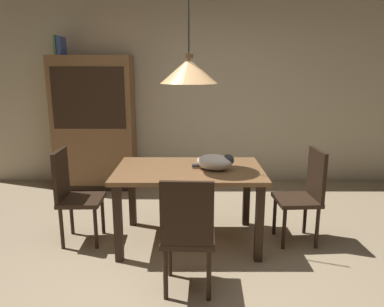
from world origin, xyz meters
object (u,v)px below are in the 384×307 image
(dining_table, at_px, (190,179))
(chair_near_front, at_px, (189,231))
(chair_left_side, at_px, (74,192))
(chair_right_side, at_px, (306,192))
(book_blue_wide, at_px, (63,46))
(book_green_slim, at_px, (58,45))
(pendant_lamp, at_px, (190,71))
(hutch_bookcase, at_px, (96,126))
(cat_sleeping, at_px, (217,162))

(dining_table, xyz_separation_m, chair_near_front, (-0.00, -0.88, -0.14))
(chair_left_side, bearing_deg, chair_right_side, 0.18)
(chair_right_side, height_order, book_blue_wide, book_blue_wide)
(chair_left_side, xyz_separation_m, book_green_slim, (-0.65, 1.73, 1.47))
(pendant_lamp, xyz_separation_m, book_blue_wide, (-1.72, 1.73, 0.31))
(book_green_slim, bearing_deg, hutch_bookcase, -0.20)
(chair_right_side, distance_m, pendant_lamp, 1.61)
(book_blue_wide, bearing_deg, book_green_slim, 180.00)
(chair_near_front, distance_m, cat_sleeping, 0.92)
(chair_right_side, height_order, book_green_slim, book_green_slim)
(chair_near_front, xyz_separation_m, book_green_slim, (-1.77, 2.60, 1.47))
(dining_table, relative_size, chair_right_side, 1.51)
(chair_right_side, xyz_separation_m, book_blue_wide, (-2.85, 1.72, 1.46))
(chair_right_side, relative_size, book_green_slim, 3.58)
(chair_left_side, relative_size, cat_sleeping, 2.28)
(dining_table, relative_size, cat_sleeping, 3.43)
(cat_sleeping, bearing_deg, hutch_bookcase, 131.85)
(cat_sleeping, bearing_deg, book_blue_wide, 137.94)
(book_green_slim, bearing_deg, book_blue_wide, 0.00)
(chair_near_front, xyz_separation_m, book_blue_wide, (-1.72, 2.60, 1.46))
(hutch_bookcase, height_order, book_blue_wide, book_blue_wide)
(chair_left_side, xyz_separation_m, book_blue_wide, (-0.59, 1.73, 1.46))
(pendant_lamp, bearing_deg, chair_left_side, -179.89)
(chair_right_side, relative_size, book_blue_wide, 3.88)
(dining_table, distance_m, hutch_bookcase, 2.20)
(chair_near_front, relative_size, hutch_bookcase, 0.50)
(book_blue_wide, bearing_deg, chair_near_front, -56.61)
(hutch_bookcase, relative_size, book_blue_wide, 7.71)
(chair_right_side, xyz_separation_m, book_green_slim, (-2.91, 1.72, 1.47))
(chair_right_side, xyz_separation_m, chair_left_side, (-2.26, -0.01, 0.00))
(pendant_lamp, bearing_deg, book_green_slim, 135.83)
(pendant_lamp, relative_size, book_green_slim, 5.00)
(hutch_bookcase, bearing_deg, chair_left_side, -82.97)
(chair_near_front, bearing_deg, chair_left_side, 142.09)
(book_green_slim, bearing_deg, chair_left_side, -69.42)
(chair_right_side, distance_m, chair_left_side, 2.26)
(chair_near_front, height_order, pendant_lamp, pendant_lamp)
(book_green_slim, relative_size, book_blue_wide, 1.08)
(chair_left_side, bearing_deg, hutch_bookcase, 97.03)
(pendant_lamp, distance_m, book_green_slim, 2.50)
(book_green_slim, xyz_separation_m, book_blue_wide, (0.06, 0.00, -0.01))
(pendant_lamp, bearing_deg, chair_near_front, -90.21)
(hutch_bookcase, distance_m, book_blue_wide, 1.14)
(cat_sleeping, height_order, pendant_lamp, pendant_lamp)
(pendant_lamp, height_order, book_green_slim, pendant_lamp)
(dining_table, height_order, chair_right_side, chair_right_side)
(pendant_lamp, bearing_deg, chair_right_side, 0.24)
(cat_sleeping, bearing_deg, chair_near_front, -106.95)
(chair_right_side, xyz_separation_m, cat_sleeping, (-0.88, -0.06, 0.32))
(chair_near_front, bearing_deg, dining_table, 89.79)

